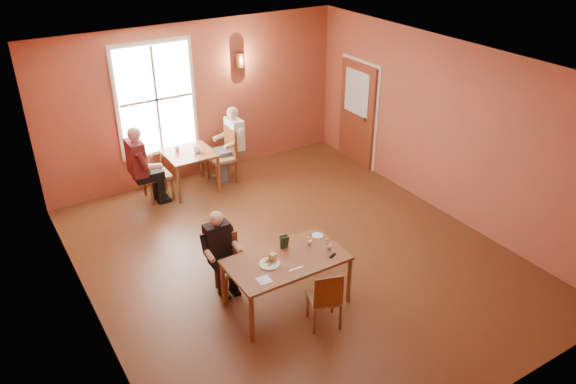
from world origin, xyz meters
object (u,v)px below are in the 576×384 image
diner_main (232,257)px  chair_diner_white (221,157)px  diner_white (222,148)px  chair_diner_maroon (157,174)px  chair_empty (324,297)px  chair_diner_main (231,266)px  second_table (191,171)px  diner_maroon (154,163)px  main_table (286,281)px

diner_main → chair_diner_white: size_ratio=1.11×
diner_white → diner_main: bearing=156.1°
diner_main → diner_white: size_ratio=0.84×
diner_main → chair_diner_maroon: diner_main is taller
chair_diner_white → chair_empty: bearing=171.1°
chair_diner_main → chair_diner_white: (1.39, 3.18, 0.10)m
chair_empty → chair_diner_white: bearing=99.5°
chair_empty → second_table: bearing=107.9°
second_table → diner_white: 0.75m
chair_diner_white → diner_maroon: size_ratio=0.72×
chair_empty → diner_white: (0.72, 4.43, 0.26)m
main_table → second_table: second_table is taller
chair_diner_main → chair_diner_maroon: size_ratio=0.86×
chair_diner_white → main_table: bearing=166.9°
diner_white → chair_diner_white: bearing=90.0°
chair_diner_white → diner_white: (0.03, 0.00, 0.17)m
chair_empty → second_table: (0.04, 4.43, -0.05)m
chair_diner_main → second_table: bearing=-103.1°
diner_white → diner_maroon: size_ratio=0.95×
main_table → chair_empty: 0.63m
main_table → diner_maroon: size_ratio=1.09×
chair_diner_white → diner_maroon: bearing=90.0°
main_table → chair_diner_main: (-0.50, 0.65, 0.05)m
diner_white → main_table: bearing=166.5°
chair_diner_main → chair_diner_maroon: bearing=-91.6°
chair_diner_maroon → diner_maroon: bearing=-90.0°
chair_diner_main → diner_main: (0.00, -0.03, 0.16)m
chair_diner_white → diner_maroon: 1.35m
diner_white → diner_maroon: diner_maroon is taller
diner_white → chair_diner_maroon: (-1.33, 0.00, -0.20)m
chair_empty → diner_maroon: bearing=116.6°
diner_main → chair_empty: bearing=120.1°
diner_main → diner_white: bearing=-113.9°
second_table → diner_main: bearing=-103.0°
diner_main → chair_diner_main: bearing=-90.0°
chair_diner_maroon → diner_maroon: diner_maroon is taller
second_table → chair_diner_maroon: chair_diner_maroon is taller
main_table → diner_main: diner_main is taller
main_table → diner_main: size_ratio=1.36×
second_table → diner_maroon: (-0.68, 0.00, 0.34)m
second_table → chair_diner_white: size_ratio=0.83×
diner_maroon → chair_diner_white: bearing=90.0°
chair_diner_maroon → diner_white: bearing=90.0°
main_table → diner_maroon: diner_maroon is taller
chair_diner_white → chair_diner_maroon: bearing=90.0°
chair_diner_main → chair_empty: 1.43m
chair_diner_main → chair_diner_white: bearing=-113.6°
chair_empty → chair_diner_white: chair_diner_white is taller
chair_diner_main → diner_maroon: (0.06, 3.18, 0.31)m
main_table → diner_white: size_ratio=1.14×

